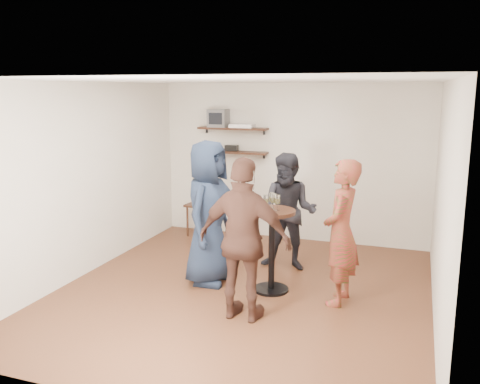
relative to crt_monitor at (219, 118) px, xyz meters
name	(u,v)px	position (x,y,z in m)	size (l,w,h in m)	color
room	(242,191)	(1.25, -2.38, -0.72)	(4.58, 5.08, 2.68)	#462716
shelf_upper	(233,128)	(0.25, 0.00, -0.17)	(1.20, 0.25, 0.04)	black
shelf_lower	(233,152)	(0.25, 0.00, -0.57)	(1.20, 0.25, 0.04)	black
crt_monitor	(219,118)	(0.00, 0.00, 0.00)	(0.32, 0.30, 0.30)	#59595B
dvd_deck	(242,126)	(0.42, 0.00, -0.12)	(0.40, 0.24, 0.06)	silver
radio	(232,148)	(0.23, 0.00, -0.50)	(0.22, 0.10, 0.10)	black
power_strip	(217,149)	(-0.05, 0.05, -0.54)	(0.30, 0.05, 0.03)	black
side_table	(201,209)	(-0.27, -0.17, -1.56)	(0.49, 0.49, 0.55)	black
vase_lilies	(201,188)	(-0.27, -0.18, -1.19)	(0.19, 0.19, 0.88)	white
drinks_table	(272,239)	(1.58, -2.21, -1.34)	(0.57, 0.57, 1.05)	black
wine_glass_fl	(266,200)	(1.51, -2.24, -0.84)	(0.06, 0.06, 0.19)	silver
wine_glass_fr	(277,200)	(1.65, -2.23, -0.83)	(0.07, 0.07, 0.20)	silver
wine_glass_bl	(271,198)	(1.55, -2.14, -0.83)	(0.07, 0.07, 0.20)	silver
wine_glass_br	(274,199)	(1.59, -2.20, -0.83)	(0.07, 0.07, 0.20)	silver
person_plaid	(341,233)	(2.44, -2.28, -1.16)	(0.63, 0.41, 1.72)	red
person_dark	(289,212)	(1.58, -1.35, -1.19)	(0.80, 0.62, 1.65)	black
person_navy	(208,213)	(0.72, -2.19, -1.08)	(0.92, 0.60, 1.88)	#161F31
person_brown	(244,240)	(1.51, -3.06, -1.12)	(1.06, 0.44, 1.80)	#3F231B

